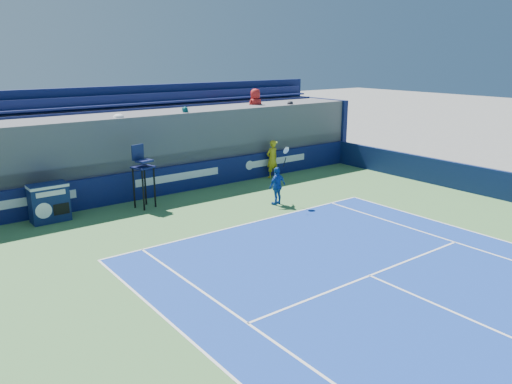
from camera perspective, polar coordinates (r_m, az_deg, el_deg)
ball_person at (r=24.14m, az=1.85°, el=3.79°), size 0.69×0.47×1.83m
back_hoarding at (r=21.85m, az=-8.93°, el=1.48°), size 20.40×0.21×1.20m
match_clock at (r=19.24m, az=-22.58°, el=-1.03°), size 1.33×0.74×1.40m
umpire_chair at (r=19.70m, az=-12.84°, el=2.52°), size 0.85×0.85×2.48m
tennis_player at (r=19.77m, az=2.45°, el=0.72°), size 0.98×0.52×2.57m
stadium_seating at (r=23.38m, az=-11.46°, el=5.38°), size 21.00×4.05×4.40m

